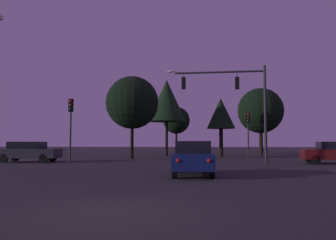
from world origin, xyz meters
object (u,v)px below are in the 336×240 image
(tree_left_far, at_px, (176,120))
(tree_right_cluster, at_px, (132,103))
(traffic_light_corner_left, at_px, (71,118))
(tree_center_horizon, at_px, (260,111))
(car_crossing_right, at_px, (334,152))
(car_crossing_left, at_px, (28,151))
(car_nearside_lane, at_px, (193,157))
(tree_behind_sign, at_px, (167,101))
(traffic_light_corner_right, at_px, (248,126))
(tree_lot_edge, at_px, (221,114))
(traffic_signal_mast_arm, at_px, (236,94))

(tree_left_far, xyz_separation_m, tree_right_cluster, (-2.95, -15.66, 0.62))
(traffic_light_corner_left, xyz_separation_m, tree_center_horizon, (15.76, 17.04, 1.92))
(tree_right_cluster, bearing_deg, car_crossing_right, -21.43)
(car_crossing_left, bearing_deg, car_nearside_lane, -36.44)
(car_nearside_lane, bearing_deg, tree_behind_sign, 98.44)
(car_nearside_lane, bearing_deg, tree_left_far, 95.24)
(traffic_light_corner_right, xyz_separation_m, car_crossing_left, (-16.92, -5.67, -2.10))
(tree_behind_sign, distance_m, tree_lot_edge, 6.58)
(car_nearside_lane, height_order, car_crossing_left, same)
(tree_behind_sign, height_order, tree_right_cluster, tree_behind_sign)
(car_crossing_left, xyz_separation_m, tree_left_far, (9.59, 21.63, 3.66))
(traffic_signal_mast_arm, bearing_deg, tree_lot_edge, 92.68)
(tree_center_horizon, relative_size, tree_lot_edge, 1.27)
(car_crossing_right, relative_size, tree_lot_edge, 0.71)
(car_nearside_lane, xyz_separation_m, tree_behind_sign, (-3.34, 22.50, 5.34))
(tree_behind_sign, relative_size, tree_left_far, 1.35)
(tree_behind_sign, bearing_deg, tree_right_cluster, -108.31)
(car_crossing_right, bearing_deg, traffic_light_corner_right, 131.13)
(car_crossing_left, bearing_deg, tree_right_cluster, 41.93)
(tree_left_far, relative_size, tree_right_cluster, 0.84)
(tree_lot_edge, bearing_deg, car_crossing_right, -57.16)
(traffic_signal_mast_arm, bearing_deg, traffic_light_corner_right, 72.91)
(traffic_light_corner_right, distance_m, tree_right_cluster, 10.51)
(tree_behind_sign, height_order, tree_left_far, tree_behind_sign)
(traffic_signal_mast_arm, xyz_separation_m, tree_left_far, (-5.79, 20.97, -0.52))
(tree_left_far, bearing_deg, tree_right_cluster, -100.68)
(car_nearside_lane, distance_m, tree_lot_edge, 20.44)
(traffic_light_corner_left, bearing_deg, car_crossing_left, 155.02)
(traffic_signal_mast_arm, xyz_separation_m, tree_center_horizon, (4.29, 14.57, 0.11))
(car_crossing_left, bearing_deg, traffic_light_corner_right, 18.52)
(traffic_signal_mast_arm, distance_m, traffic_light_corner_left, 11.88)
(traffic_light_corner_right, bearing_deg, traffic_signal_mast_arm, -107.09)
(traffic_light_corner_left, relative_size, tree_lot_edge, 0.74)
(traffic_signal_mast_arm, relative_size, car_crossing_left, 1.57)
(tree_center_horizon, bearing_deg, tree_behind_sign, -169.87)
(car_crossing_right, relative_size, tree_left_far, 0.68)
(car_crossing_right, bearing_deg, car_crossing_left, 179.95)
(car_crossing_left, distance_m, tree_lot_edge, 18.76)
(traffic_light_corner_right, bearing_deg, tree_left_far, 114.66)
(traffic_light_corner_left, distance_m, car_crossing_right, 18.23)
(car_nearside_lane, xyz_separation_m, tree_lot_edge, (2.49, 19.97, 3.62))
(traffic_light_corner_right, relative_size, car_crossing_left, 0.89)
(traffic_signal_mast_arm, relative_size, car_crossing_right, 1.69)
(car_crossing_left, height_order, tree_behind_sign, tree_behind_sign)
(car_crossing_left, distance_m, tree_right_cluster, 9.90)
(car_nearside_lane, relative_size, car_crossing_left, 0.94)
(tree_center_horizon, bearing_deg, car_crossing_right, -81.71)
(car_crossing_right, xyz_separation_m, tree_left_far, (-12.30, 21.65, 3.66))
(car_crossing_right, relative_size, tree_center_horizon, 0.56)
(car_crossing_left, height_order, car_crossing_right, same)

